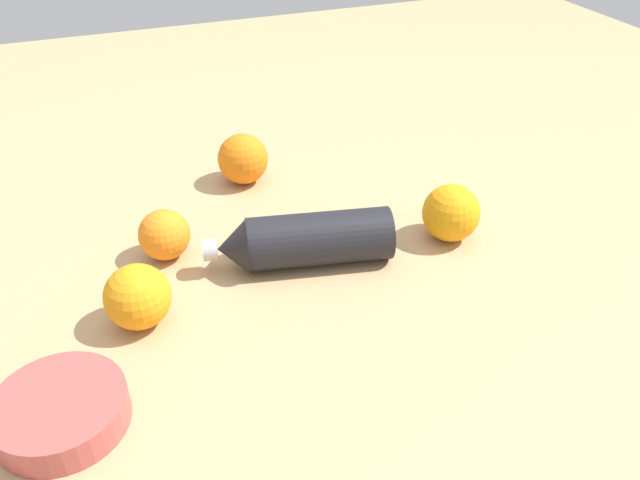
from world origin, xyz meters
name	(u,v)px	position (x,y,z in m)	size (l,w,h in m)	color
ground_plane	(346,254)	(0.00, 0.00, 0.00)	(2.40, 2.40, 0.00)	tan
water_bottle	(304,241)	(-0.06, 0.00, 0.04)	(0.26, 0.12, 0.07)	black
orange_0	(138,297)	(-0.29, -0.04, 0.04)	(0.08, 0.08, 0.08)	orange
orange_1	(164,235)	(-0.24, 0.09, 0.04)	(0.07, 0.07, 0.07)	orange
orange_2	(243,159)	(-0.08, 0.26, 0.04)	(0.08, 0.08, 0.08)	orange
orange_3	(451,213)	(0.16, -0.01, 0.04)	(0.08, 0.08, 0.08)	orange
ceramic_bowl	(61,411)	(-0.39, -0.17, 0.02)	(0.14, 0.14, 0.04)	#B24C47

